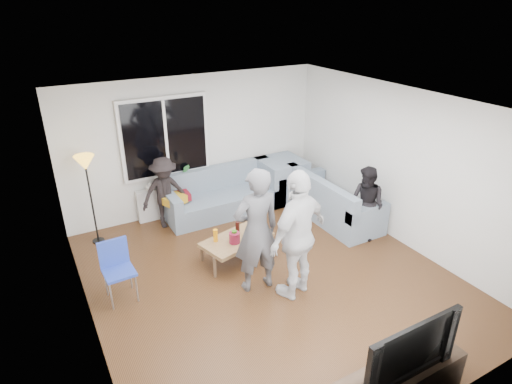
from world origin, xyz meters
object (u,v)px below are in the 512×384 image
floor_lamp (92,201)px  television (404,345)px  coffee_table (237,249)px  spectator_right (367,204)px  side_chair (119,273)px  player_left (256,231)px  sofa_right_section (334,197)px  player_right (298,235)px  sofa_back_section (224,192)px  spectator_back (165,193)px

floor_lamp → television: floor_lamp is taller
coffee_table → spectator_right: bearing=-11.6°
side_chair → player_left: player_left is taller
sofa_right_section → side_chair: bearing=96.7°
side_chair → player_right: bearing=-28.4°
sofa_back_section → floor_lamp: bearing=178.7°
sofa_back_section → spectator_back: bearing=178.5°
sofa_right_section → television: (-2.00, -3.55, 0.35)m
coffee_table → player_right: player_right is taller
player_right → spectator_back: bearing=-89.8°
sofa_right_section → spectator_back: size_ratio=1.51×
sofa_back_section → coffee_table: (-0.55, -1.61, -0.22)m
side_chair → television: 3.72m
sofa_right_section → player_right: 2.48m
floor_lamp → player_right: (2.19, -2.81, 0.16)m
sofa_back_section → side_chair: bearing=-144.7°
player_right → television: bearing=67.5°
floor_lamp → player_left: 3.00m
side_chair → player_left: 1.96m
coffee_table → player_left: (-0.07, -0.75, 0.72)m
player_right → coffee_table: bearing=-91.4°
player_right → spectator_right: player_right is taller
sofa_right_section → coffee_table: size_ratio=1.82×
side_chair → spectator_right: (4.07, -0.38, 0.22)m
sofa_right_section → coffee_table: 2.28m
side_chair → floor_lamp: bearing=87.4°
side_chair → player_right: 2.49m
sofa_back_section → floor_lamp: floor_lamp is taller
coffee_table → sofa_right_section: bearing=10.1°
player_left → spectator_back: 2.47m
television → side_chair: bearing=123.9°
side_chair → sofa_back_section: bearing=32.8°
spectator_right → television: bearing=-45.5°
player_right → spectator_right: size_ratio=1.43×
spectator_right → television: 3.36m
spectator_right → floor_lamp: bearing=-126.5°
side_chair → television: television is taller
side_chair → floor_lamp: (0.00, 1.75, 0.35)m
spectator_right → spectator_back: spectator_back is taller
sofa_back_section → sofa_right_section: same height
sofa_back_section → side_chair: 2.93m
sofa_back_section → television: size_ratio=1.98×
floor_lamp → television: (2.07, -4.82, -0.00)m
sofa_right_section → player_left: size_ratio=1.08×
spectator_right → side_chair: bearing=-104.2°
spectator_right → television: size_ratio=1.12×
television → sofa_back_section: bearing=86.1°
player_right → spectator_back: player_right is taller
sofa_back_section → floor_lamp: (-2.39, 0.05, 0.36)m
side_chair → spectator_back: size_ratio=0.65×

